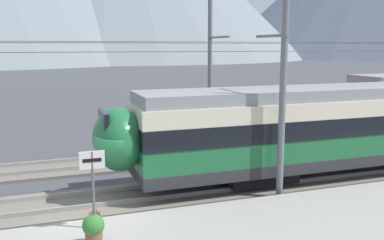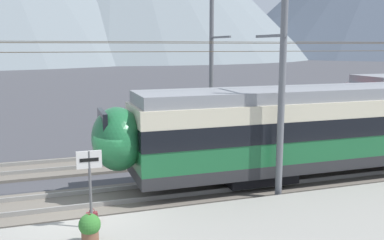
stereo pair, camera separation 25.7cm
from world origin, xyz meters
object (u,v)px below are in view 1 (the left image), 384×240
Objects in this scene: handbag_near_sign at (95,217)px; potted_plant_platform_edge at (93,228)px; catenary_mast_far_side at (211,71)px; catenary_mast_mid at (280,95)px; platform_sign at (93,172)px.

handbag_near_sign is 0.49× the size of potted_plant_platform_edge.
catenary_mast_far_side is at bearing 55.17° from potted_plant_platform_edge.
potted_plant_platform_edge reaches higher than handbag_near_sign.
catenary_mast_far_side is 12.71m from handbag_near_sign.
catenary_mast_mid reaches higher than handbag_near_sign.
catenary_mast_far_side is 19.18× the size of platform_sign.
catenary_mast_mid is 7.44m from handbag_near_sign.
catenary_mast_mid is at bearing -95.74° from catenary_mast_far_side.
platform_sign is (-7.56, -10.03, -2.16)m from catenary_mast_far_side.
platform_sign is 1.59m from potted_plant_platform_edge.
catenary_mast_mid is 7.02m from platform_sign.
platform_sign is at bearing 82.42° from potted_plant_platform_edge.
platform_sign is 2.74× the size of potted_plant_platform_edge.
catenary_mast_mid is 19.18× the size of platform_sign.
platform_sign is at bearing -169.44° from catenary_mast_mid.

